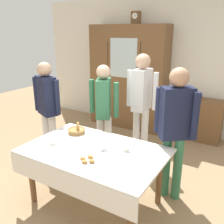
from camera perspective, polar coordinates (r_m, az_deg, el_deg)
ground_plane at (r=3.45m, az=-1.81°, el=-18.12°), size 12.00×12.00×0.00m
back_wall at (r=5.25m, az=14.21°, el=10.09°), size 6.40×0.10×2.70m
dining_table at (r=2.95m, az=-4.46°, el=-10.53°), size 1.63×1.05×0.72m
wall_cabinet at (r=5.36m, az=3.73°, el=7.88°), size 1.68×0.46×2.17m
mantel_clock at (r=5.21m, az=5.53°, el=20.83°), size 0.18×0.11×0.24m
bookshelf_low at (r=5.10m, az=18.68°, el=-1.52°), size 0.97×0.35×0.81m
book_stack at (r=4.97m, az=19.18°, el=3.19°), size 0.17×0.24×0.06m
tea_cup_mid_right at (r=3.12m, az=-13.58°, el=-6.83°), size 0.13×0.13×0.06m
tea_cup_near_right at (r=2.90m, az=-2.13°, el=-8.26°), size 0.13×0.13×0.06m
tea_cup_far_right at (r=2.89m, az=3.08°, el=-8.40°), size 0.13×0.13×0.06m
bread_basket at (r=3.39m, az=-8.18°, el=-4.25°), size 0.24×0.24×0.16m
pastry_plate at (r=2.68m, az=-5.58°, el=-11.05°), size 0.28×0.28×0.05m
spoon_far_right at (r=3.03m, az=-5.11°, el=-7.61°), size 0.12×0.02×0.01m
spoon_near_right at (r=2.35m, az=4.96°, el=-16.00°), size 0.12×0.02×0.01m
spoon_far_left at (r=2.95m, az=8.79°, el=-8.53°), size 0.12×0.02×0.01m
person_beside_shelf at (r=3.01m, az=14.38°, el=-2.39°), size 0.52×0.38×1.66m
person_near_right_end at (r=3.98m, az=-14.71°, el=2.01°), size 0.52×0.32×1.61m
person_by_cabinet at (r=3.91m, az=6.84°, el=3.43°), size 0.52×0.36×1.72m
person_behind_table_right at (r=3.80m, az=-1.91°, el=1.49°), size 0.52×0.41×1.57m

